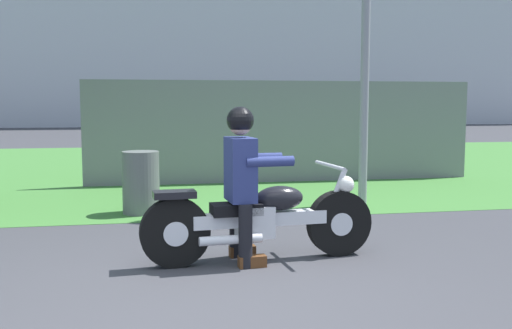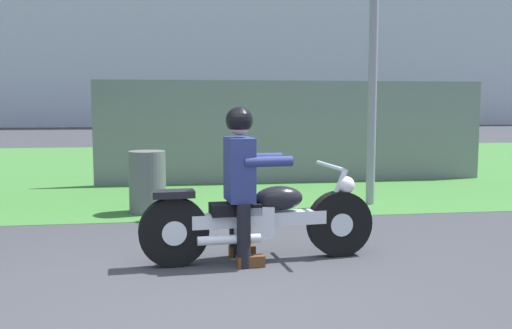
# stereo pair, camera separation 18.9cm
# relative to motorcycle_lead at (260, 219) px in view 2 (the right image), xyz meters

# --- Properties ---
(ground) EXTENTS (120.00, 120.00, 0.00)m
(ground) POSITION_rel_motorcycle_lead_xyz_m (-0.57, -1.16, -0.38)
(ground) COLOR #38383D
(grass_verge) EXTENTS (60.00, 12.00, 0.01)m
(grass_verge) POSITION_rel_motorcycle_lead_xyz_m (-0.57, 7.88, -0.37)
(grass_verge) COLOR #3D7533
(grass_verge) RESTS_ON ground
(stadium_facade) EXTENTS (57.09, 8.00, 16.00)m
(stadium_facade) POSITION_rel_motorcycle_lead_xyz_m (0.44, 33.51, 7.62)
(stadium_facade) COLOR silver
(stadium_facade) RESTS_ON ground
(motorcycle_lead) EXTENTS (2.13, 0.66, 0.86)m
(motorcycle_lead) POSITION_rel_motorcycle_lead_xyz_m (0.00, 0.00, 0.00)
(motorcycle_lead) COLOR black
(motorcycle_lead) RESTS_ON ground
(rider_lead) EXTENTS (0.57, 0.49, 1.38)m
(rider_lead) POSITION_rel_motorcycle_lead_xyz_m (-0.17, -0.01, 0.43)
(rider_lead) COLOR black
(rider_lead) RESTS_ON ground
(trash_can) EXTENTS (0.47, 0.47, 0.80)m
(trash_can) POSITION_rel_motorcycle_lead_xyz_m (-1.08, 2.49, 0.02)
(trash_can) COLOR #595E5B
(trash_can) RESTS_ON ground
(fence_segment) EXTENTS (7.00, 0.06, 1.80)m
(fence_segment) POSITION_rel_motorcycle_lead_xyz_m (1.42, 5.08, 0.52)
(fence_segment) COLOR slate
(fence_segment) RESTS_ON ground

